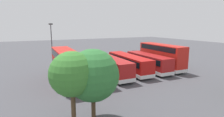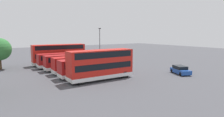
{
  "view_description": "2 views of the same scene",
  "coord_description": "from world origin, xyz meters",
  "px_view_note": "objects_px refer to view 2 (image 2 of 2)",
  "views": [
    {
      "loc": [
        14.24,
        34.79,
        7.97
      ],
      "look_at": [
        -0.78,
        4.65,
        1.8
      ],
      "focal_mm": 28.82,
      "sensor_mm": 36.0,
      "label": 1
    },
    {
      "loc": [
        -33.35,
        23.89,
        7.02
      ],
      "look_at": [
        -1.44,
        2.43,
        1.96
      ],
      "focal_mm": 30.67,
      "sensor_mm": 36.0,
      "label": 2
    }
  ],
  "objects_px": {
    "bus_double_decker_sixth": "(59,54)",
    "bus_single_deck_second": "(90,66)",
    "bus_single_deck_fifth": "(64,59)",
    "bus_single_deck_third": "(83,63)",
    "car_hatchback_silver": "(180,70)",
    "bus_single_deck_fourth": "(75,61)",
    "lamp_post_tall": "(100,42)",
    "bus_double_decker_near_end": "(101,64)"
  },
  "relations": [
    {
      "from": "bus_double_decker_sixth",
      "to": "bus_single_deck_second",
      "type": "bearing_deg",
      "value": -178.99
    },
    {
      "from": "bus_single_deck_second",
      "to": "bus_single_deck_fifth",
      "type": "relative_size",
      "value": 0.96
    },
    {
      "from": "bus_single_deck_third",
      "to": "car_hatchback_silver",
      "type": "bearing_deg",
      "value": -129.62
    },
    {
      "from": "bus_single_deck_fourth",
      "to": "bus_single_deck_fifth",
      "type": "bearing_deg",
      "value": 15.23
    },
    {
      "from": "bus_single_deck_second",
      "to": "bus_double_decker_sixth",
      "type": "height_order",
      "value": "bus_double_decker_sixth"
    },
    {
      "from": "car_hatchback_silver",
      "to": "bus_single_deck_third",
      "type": "bearing_deg",
      "value": 50.38
    },
    {
      "from": "bus_single_deck_fifth",
      "to": "lamp_post_tall",
      "type": "height_order",
      "value": "lamp_post_tall"
    },
    {
      "from": "bus_double_decker_sixth",
      "to": "lamp_post_tall",
      "type": "height_order",
      "value": "lamp_post_tall"
    },
    {
      "from": "bus_single_deck_third",
      "to": "bus_single_deck_fourth",
      "type": "xyz_separation_m",
      "value": [
        3.73,
        0.04,
        0.0
      ]
    },
    {
      "from": "bus_single_deck_third",
      "to": "bus_double_decker_sixth",
      "type": "xyz_separation_m",
      "value": [
        10.86,
        0.82,
        0.83
      ]
    },
    {
      "from": "bus_single_deck_fourth",
      "to": "car_hatchback_silver",
      "type": "distance_m",
      "value": 19.84
    },
    {
      "from": "bus_double_decker_sixth",
      "to": "bus_single_deck_fourth",
      "type": "bearing_deg",
      "value": -173.79
    },
    {
      "from": "bus_single_deck_fourth",
      "to": "lamp_post_tall",
      "type": "xyz_separation_m",
      "value": [
        7.43,
        -10.02,
        3.25
      ]
    },
    {
      "from": "bus_single_deck_third",
      "to": "bus_double_decker_sixth",
      "type": "bearing_deg",
      "value": 4.32
    },
    {
      "from": "bus_single_deck_second",
      "to": "car_hatchback_silver",
      "type": "height_order",
      "value": "bus_single_deck_second"
    },
    {
      "from": "bus_single_deck_third",
      "to": "bus_single_deck_fifth",
      "type": "relative_size",
      "value": 1.03
    },
    {
      "from": "bus_double_decker_near_end",
      "to": "car_hatchback_silver",
      "type": "relative_size",
      "value": 2.31
    },
    {
      "from": "bus_single_deck_fourth",
      "to": "bus_double_decker_near_end",
      "type": "bearing_deg",
      "value": 178.31
    },
    {
      "from": "lamp_post_tall",
      "to": "bus_single_deck_fourth",
      "type": "bearing_deg",
      "value": 126.54
    },
    {
      "from": "bus_single_deck_fifth",
      "to": "car_hatchback_silver",
      "type": "bearing_deg",
      "value": -141.96
    },
    {
      "from": "bus_double_decker_near_end",
      "to": "bus_single_deck_fourth",
      "type": "distance_m",
      "value": 10.64
    },
    {
      "from": "bus_single_deck_second",
      "to": "car_hatchback_silver",
      "type": "distance_m",
      "value": 15.67
    },
    {
      "from": "bus_double_decker_sixth",
      "to": "lamp_post_tall",
      "type": "bearing_deg",
      "value": -88.41
    },
    {
      "from": "bus_single_deck_second",
      "to": "bus_single_deck_fourth",
      "type": "height_order",
      "value": "same"
    },
    {
      "from": "bus_double_decker_near_end",
      "to": "bus_single_deck_fourth",
      "type": "xyz_separation_m",
      "value": [
        10.6,
        -0.31,
        -0.82
      ]
    },
    {
      "from": "bus_single_deck_fifth",
      "to": "bus_double_decker_sixth",
      "type": "relative_size",
      "value": 0.93
    },
    {
      "from": "bus_double_decker_near_end",
      "to": "bus_single_deck_second",
      "type": "distance_m",
      "value": 3.34
    },
    {
      "from": "bus_single_deck_third",
      "to": "bus_single_deck_second",
      "type": "bearing_deg",
      "value": 171.18
    },
    {
      "from": "bus_single_deck_fourth",
      "to": "lamp_post_tall",
      "type": "bearing_deg",
      "value": -53.46
    },
    {
      "from": "bus_single_deck_fourth",
      "to": "bus_single_deck_third",
      "type": "bearing_deg",
      "value": -179.31
    },
    {
      "from": "bus_single_deck_fourth",
      "to": "lamp_post_tall",
      "type": "relative_size",
      "value": 1.42
    },
    {
      "from": "bus_single_deck_fifth",
      "to": "bus_double_decker_sixth",
      "type": "bearing_deg",
      "value": -2.89
    },
    {
      "from": "lamp_post_tall",
      "to": "bus_single_deck_fifth",
      "type": "bearing_deg",
      "value": 109.6
    },
    {
      "from": "bus_double_decker_sixth",
      "to": "bus_double_decker_near_end",
      "type": "bearing_deg",
      "value": -178.5
    },
    {
      "from": "bus_single_deck_fifth",
      "to": "bus_single_deck_second",
      "type": "bearing_deg",
      "value": -177.7
    },
    {
      "from": "bus_double_decker_near_end",
      "to": "bus_double_decker_sixth",
      "type": "relative_size",
      "value": 0.88
    },
    {
      "from": "bus_single_deck_second",
      "to": "bus_single_deck_fifth",
      "type": "distance_m",
      "value": 10.9
    },
    {
      "from": "bus_single_deck_third",
      "to": "bus_single_deck_fifth",
      "type": "height_order",
      "value": "same"
    },
    {
      "from": "bus_double_decker_near_end",
      "to": "bus_single_deck_second",
      "type": "height_order",
      "value": "bus_double_decker_near_end"
    },
    {
      "from": "bus_single_deck_fourth",
      "to": "lamp_post_tall",
      "type": "distance_m",
      "value": 12.89
    },
    {
      "from": "bus_double_decker_near_end",
      "to": "bus_single_deck_third",
      "type": "relative_size",
      "value": 0.92
    },
    {
      "from": "bus_double_decker_sixth",
      "to": "car_hatchback_silver",
      "type": "relative_size",
      "value": 2.62
    }
  ]
}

